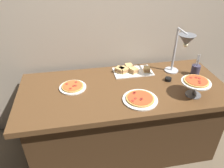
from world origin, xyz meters
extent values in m
plane|color=brown|center=(0.00, 0.00, 0.00)|extent=(8.00, 8.00, 0.00)
cube|color=tan|center=(0.00, 0.50, 1.20)|extent=(4.40, 0.04, 2.40)
cube|color=brown|center=(0.00, 0.00, 0.73)|extent=(1.90, 0.84, 0.05)
cube|color=#3C2715|center=(0.00, 0.00, 0.35)|extent=(1.75, 0.74, 0.71)
cylinder|color=#B7BABF|center=(0.56, 0.21, 0.77)|extent=(0.14, 0.14, 0.01)
cylinder|color=#B7BABF|center=(0.56, 0.21, 0.99)|extent=(0.02, 0.02, 0.44)
cylinder|color=#B7BABF|center=(0.56, 0.12, 1.21)|extent=(0.02, 0.18, 0.02)
cone|color=#595B60|center=(0.56, 0.04, 1.16)|extent=(0.15, 0.15, 0.10)
sphere|color=#F9EAB2|center=(0.56, 0.04, 1.12)|extent=(0.04, 0.04, 0.04)
cylinder|color=white|center=(-0.46, 0.08, 0.77)|extent=(0.24, 0.24, 0.01)
cylinder|color=#C68E42|center=(-0.46, 0.08, 0.78)|extent=(0.20, 0.20, 0.01)
cylinder|color=#C65628|center=(-0.46, 0.08, 0.79)|extent=(0.17, 0.17, 0.00)
cylinder|color=maroon|center=(-0.48, 0.03, 0.79)|extent=(0.02, 0.02, 0.00)
cylinder|color=maroon|center=(-0.43, 0.12, 0.79)|extent=(0.02, 0.02, 0.00)
cylinder|color=maroon|center=(-0.43, 0.06, 0.79)|extent=(0.02, 0.02, 0.00)
cylinder|color=maroon|center=(-0.51, 0.11, 0.79)|extent=(0.02, 0.02, 0.00)
cylinder|color=maroon|center=(-0.45, 0.06, 0.79)|extent=(0.02, 0.02, 0.00)
cylinder|color=white|center=(0.09, -0.21, 0.77)|extent=(0.30, 0.30, 0.01)
cylinder|color=#C68E42|center=(0.09, -0.21, 0.78)|extent=(0.24, 0.24, 0.01)
cylinder|color=#B74723|center=(0.09, -0.21, 0.79)|extent=(0.21, 0.21, 0.00)
cylinder|color=maroon|center=(0.06, -0.14, 0.79)|extent=(0.02, 0.02, 0.00)
cylinder|color=maroon|center=(0.10, -0.23, 0.79)|extent=(0.02, 0.02, 0.00)
cylinder|color=maroon|center=(0.05, -0.15, 0.79)|extent=(0.02, 0.02, 0.00)
cylinder|color=maroon|center=(0.09, -0.24, 0.79)|extent=(0.02, 0.02, 0.00)
cylinder|color=maroon|center=(0.05, -0.22, 0.79)|extent=(0.02, 0.02, 0.00)
cylinder|color=maroon|center=(0.02, -0.25, 0.79)|extent=(0.02, 0.02, 0.00)
cylinder|color=#595B60|center=(0.57, -0.23, 0.82)|extent=(0.02, 0.02, 0.12)
cylinder|color=#595B60|center=(0.57, -0.23, 0.76)|extent=(0.13, 0.13, 0.01)
cylinder|color=white|center=(0.57, -0.23, 0.89)|extent=(0.24, 0.24, 0.01)
cylinder|color=gold|center=(0.57, -0.23, 0.90)|extent=(0.20, 0.20, 0.01)
cylinder|color=#B74723|center=(0.57, -0.23, 0.91)|extent=(0.18, 0.18, 0.00)
cylinder|color=maroon|center=(0.58, -0.19, 0.91)|extent=(0.02, 0.02, 0.00)
cylinder|color=maroon|center=(0.54, -0.18, 0.91)|extent=(0.02, 0.02, 0.00)
cylinder|color=maroon|center=(0.58, -0.24, 0.91)|extent=(0.02, 0.02, 0.00)
cylinder|color=maroon|center=(0.57, -0.27, 0.91)|extent=(0.02, 0.02, 0.00)
cylinder|color=maroon|center=(0.60, -0.21, 0.91)|extent=(0.02, 0.02, 0.00)
cube|color=white|center=(0.16, 0.26, 0.77)|extent=(0.39, 0.22, 0.01)
cube|color=tan|center=(0.13, 0.32, 0.78)|extent=(0.07, 0.09, 0.02)
cube|color=#9E6642|center=(0.13, 0.32, 0.80)|extent=(0.07, 0.09, 0.01)
cube|color=tan|center=(0.13, 0.32, 0.81)|extent=(0.07, 0.09, 0.02)
cube|color=tan|center=(0.06, 0.26, 0.78)|extent=(0.10, 0.11, 0.02)
cube|color=#9E6642|center=(0.06, 0.26, 0.80)|extent=(0.10, 0.11, 0.01)
cube|color=tan|center=(0.06, 0.26, 0.81)|extent=(0.10, 0.11, 0.02)
cube|color=tan|center=(0.02, 0.27, 0.78)|extent=(0.11, 0.11, 0.02)
cube|color=#9E6642|center=(0.02, 0.27, 0.80)|extent=(0.11, 0.11, 0.01)
cube|color=tan|center=(0.02, 0.27, 0.81)|extent=(0.11, 0.11, 0.02)
cube|color=tan|center=(0.15, 0.24, 0.78)|extent=(0.10, 0.11, 0.02)
cube|color=#9E6642|center=(0.15, 0.24, 0.80)|extent=(0.10, 0.11, 0.01)
cube|color=tan|center=(0.15, 0.24, 0.81)|extent=(0.10, 0.11, 0.02)
cube|color=tan|center=(0.29, 0.23, 0.78)|extent=(0.07, 0.08, 0.02)
cube|color=#9E6642|center=(0.29, 0.23, 0.80)|extent=(0.07, 0.08, 0.01)
cube|color=tan|center=(0.29, 0.23, 0.81)|extent=(0.07, 0.08, 0.02)
cylinder|color=black|center=(0.45, 0.04, 0.78)|extent=(0.06, 0.06, 0.03)
cylinder|color=maroon|center=(0.45, 0.04, 0.79)|extent=(0.05, 0.05, 0.01)
cylinder|color=#383347|center=(0.75, 0.09, 0.82)|extent=(0.08, 0.08, 0.11)
cylinder|color=#B7BABF|center=(0.77, 0.11, 0.87)|extent=(0.01, 0.02, 0.16)
cylinder|color=#B7BABF|center=(0.76, 0.09, 0.89)|extent=(0.02, 0.02, 0.19)
cylinder|color=#B7BABF|center=(0.74, 0.09, 0.89)|extent=(0.02, 0.02, 0.19)
camera|label=1|loc=(-0.40, -1.59, 1.85)|focal=34.39mm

